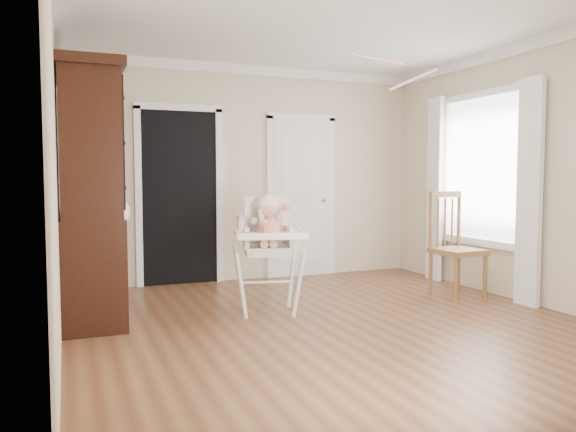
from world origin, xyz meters
name	(u,v)px	position (x,y,z in m)	size (l,w,h in m)	color
floor	(338,326)	(0.00, 0.00, 0.00)	(5.00, 5.00, 0.00)	brown
ceiling	(340,11)	(0.00, 0.00, 2.70)	(5.00, 5.00, 0.00)	white
wall_back	(250,174)	(0.00, 2.50, 1.35)	(4.50, 4.50, 0.00)	beige
wall_left	(56,171)	(-2.25, 0.00, 1.35)	(5.00, 5.00, 0.00)	beige
wall_right	(539,173)	(2.25, 0.00, 1.35)	(5.00, 5.00, 0.00)	beige
crown_molding	(340,18)	(0.00, 0.00, 2.64)	(4.50, 5.00, 0.12)	white
doorway	(180,193)	(-0.90, 2.48, 1.11)	(1.06, 0.05, 2.22)	black
closet_door	(301,198)	(0.70, 2.48, 1.02)	(0.96, 0.09, 2.13)	white
window_right	(479,179)	(2.18, 0.80, 1.29)	(0.13, 1.84, 2.30)	white
high_chair	(268,240)	(-0.40, 0.70, 0.70)	(0.81, 0.93, 1.14)	white
baby	(268,222)	(-0.40, 0.72, 0.87)	(0.33, 0.30, 0.52)	beige
cake	(269,228)	(-0.49, 0.42, 0.85)	(0.25, 0.25, 0.12)	silver
sippy_cup	(241,224)	(-0.68, 0.66, 0.87)	(0.08, 0.08, 0.20)	pink
china_cabinet	(90,195)	(-1.99, 1.06, 1.14)	(0.60, 1.35, 2.28)	black
dining_chair	(456,248)	(1.75, 0.64, 0.54)	(0.50, 0.50, 1.15)	brown
streamer	(378,59)	(0.48, 0.19, 2.37)	(0.03, 0.50, 0.02)	#FF93D1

